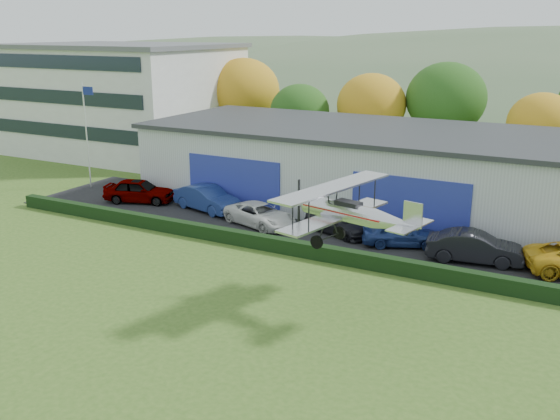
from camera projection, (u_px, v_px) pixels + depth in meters
The scene contains 15 objects.
ground at pixel (58, 406), 20.20m from camera, with size 300.00×300.00×0.00m, color #3A5D1D.
apron at pixel (369, 236), 36.64m from camera, with size 48.00×9.00×0.05m, color black.
hedge at pixel (338, 255), 32.46m from camera, with size 46.00×0.60×0.80m, color black.
hangar at pixel (436, 173), 40.91m from camera, with size 40.60×12.60×5.30m.
office_block at pixel (122, 98), 60.98m from camera, with size 20.60×15.60×10.40m.
flagpole at pixel (87, 126), 46.44m from camera, with size 1.05×0.10×8.00m.
tree_belt at pixel (428, 104), 52.66m from camera, with size 75.70×13.22×10.12m.
distant_hills at pixel (514, 139), 144.49m from camera, with size 430.00×196.00×56.00m.
car_0 at pixel (139, 191), 43.51m from camera, with size 1.96×4.88×1.66m, color gray.
car_1 at pixel (207, 198), 41.51m from camera, with size 1.77×5.08×1.67m, color navy.
car_2 at pixel (260, 215), 38.38m from camera, with size 2.28×4.94×1.37m, color silver.
car_3 at pixel (338, 223), 36.93m from camera, with size 1.85×4.55×1.32m, color black.
car_4 at pixel (401, 233), 34.77m from camera, with size 1.72×4.28×1.46m, color navy.
car_5 at pixel (475, 247), 32.35m from camera, with size 1.71×4.90×1.62m, color black.
biplane at pixel (350, 211), 26.02m from camera, with size 6.21×7.07×2.63m.
Camera 1 is at (14.61, -12.14, 11.83)m, focal length 39.87 mm.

